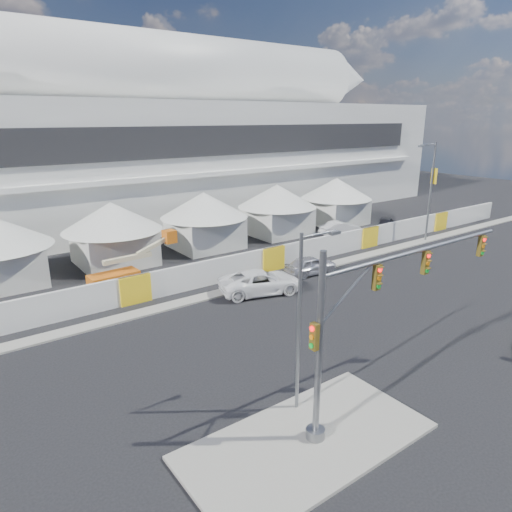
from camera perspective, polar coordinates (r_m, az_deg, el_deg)
ground at (r=24.85m, az=12.13°, el=-13.07°), size 160.00×160.00×0.00m
median_island at (r=19.47m, az=6.39°, el=-21.99°), size 10.00×5.00×0.15m
far_curb at (r=46.70m, az=17.29°, el=1.03°), size 80.00×1.20×0.12m
stadium at (r=60.98m, az=-12.04°, el=13.97°), size 80.00×24.80×21.98m
tent_row at (r=42.57m, az=-11.77°, el=4.24°), size 53.40×8.40×5.40m
hoarding_fence at (r=37.98m, az=2.09°, el=-0.31°), size 70.00×0.25×2.00m
scaffold_tower at (r=80.24m, az=15.53°, el=11.90°), size 4.40×4.40×12.00m
sedan_silver at (r=37.32m, az=6.87°, el=-1.13°), size 2.22×4.60×1.52m
pickup_curb at (r=33.07m, az=0.60°, el=-3.26°), size 4.46×6.62×1.69m
lot_car_a at (r=50.20m, az=10.47°, el=3.43°), size 2.57×4.83×1.51m
lot_car_b at (r=54.36m, az=15.96°, el=4.00°), size 3.37×4.25×1.36m
traffic_mast at (r=18.86m, az=13.47°, el=-7.86°), size 11.90×0.75×7.71m
streetlight_median at (r=18.99m, az=5.90°, el=-6.85°), size 2.17×0.22×7.83m
streetlight_curb at (r=49.03m, az=20.92°, el=8.27°), size 2.95×0.67×9.98m
boom_lift at (r=35.99m, az=-16.35°, el=-2.04°), size 7.20×1.82×3.64m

